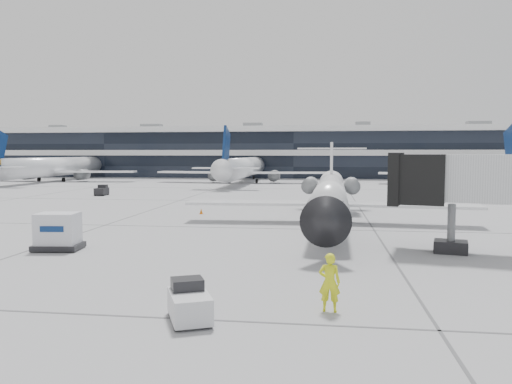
# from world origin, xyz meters

# --- Properties ---
(ground) EXTENTS (220.00, 220.00, 0.00)m
(ground) POSITION_xyz_m (0.00, 0.00, 0.00)
(ground) COLOR gray
(ground) RESTS_ON ground
(terminal) EXTENTS (170.00, 22.00, 10.00)m
(terminal) POSITION_xyz_m (0.00, 82.00, 5.00)
(terminal) COLOR black
(terminal) RESTS_ON ground
(bg_jet_left) EXTENTS (32.00, 40.00, 9.60)m
(bg_jet_left) POSITION_xyz_m (-45.00, 55.00, 0.00)
(bg_jet_left) COLOR white
(bg_jet_left) RESTS_ON ground
(bg_jet_center) EXTENTS (32.00, 40.00, 9.60)m
(bg_jet_center) POSITION_xyz_m (-8.00, 55.00, 0.00)
(bg_jet_center) COLOR white
(bg_jet_center) RESTS_ON ground
(bg_jet_right) EXTENTS (32.00, 40.00, 9.60)m
(bg_jet_right) POSITION_xyz_m (32.00, 55.00, 0.00)
(bg_jet_right) COLOR white
(bg_jet_right) RESTS_ON ground
(regional_jet) EXTENTS (22.66, 28.20, 6.52)m
(regional_jet) POSITION_xyz_m (6.89, 3.20, 2.23)
(regional_jet) COLOR white
(regional_jet) RESTS_ON ground
(ramp_worker) EXTENTS (0.79, 0.55, 2.06)m
(ramp_worker) POSITION_xyz_m (6.64, -18.55, 1.03)
(ramp_worker) COLOR yellow
(ramp_worker) RESTS_ON ground
(baggage_tug) EXTENTS (1.94, 2.37, 1.31)m
(baggage_tug) POSITION_xyz_m (2.09, -20.11, 0.59)
(baggage_tug) COLOR silver
(baggage_tug) RESTS_ON ground
(cargo_uld) EXTENTS (2.72, 2.15, 2.06)m
(cargo_uld) POSITION_xyz_m (-8.43, -9.52, 1.04)
(cargo_uld) COLOR black
(cargo_uld) RESTS_ON ground
(traffic_cone) EXTENTS (0.39, 0.39, 0.50)m
(traffic_cone) POSITION_xyz_m (-4.45, 7.73, 0.24)
(traffic_cone) COLOR orange
(traffic_cone) RESTS_ON ground
(far_tug) EXTENTS (1.42, 2.23, 1.37)m
(far_tug) POSITION_xyz_m (-21.95, 25.21, 0.61)
(far_tug) COLOR black
(far_tug) RESTS_ON ground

